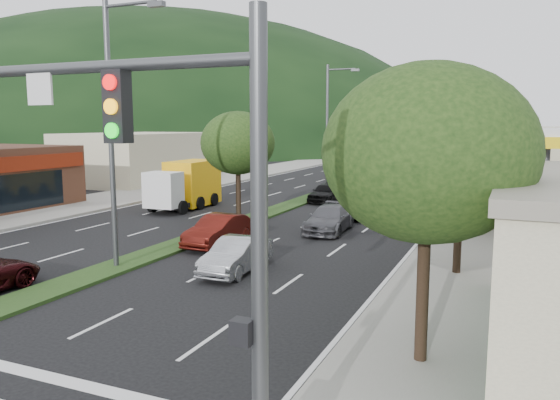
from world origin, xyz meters
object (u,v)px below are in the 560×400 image
at_px(traffic_signal, 160,180).
at_px(sedan_silver, 236,255).
at_px(tree_med_far, 363,128).
at_px(car_queue_b, 329,219).
at_px(box_truck, 187,186).
at_px(tree_med_near, 238,143).
at_px(car_queue_c, 219,230).
at_px(tree_r_d, 488,128).
at_px(streetlight_near, 115,120).
at_px(tree_r_b, 463,136).
at_px(tree_r_e, 494,131).
at_px(tree_r_a, 428,154).
at_px(motorhome, 425,190).
at_px(car_queue_a, 326,192).
at_px(streetlight_mid, 330,122).
at_px(tree_r_c, 478,139).
at_px(car_queue_d, 365,207).
at_px(car_queue_e, 359,185).

xyz_separation_m(traffic_signal, sedan_silver, (-4.59, 10.90, -4.00)).
xyz_separation_m(tree_med_far, car_queue_b, (5.20, -25.97, -4.34)).
distance_m(traffic_signal, box_truck, 27.89).
relative_size(tree_med_near, car_queue_c, 1.44).
relative_size(tree_r_d, streetlight_near, 0.72).
bearing_deg(tree_r_b, tree_r_e, 90.00).
bearing_deg(car_queue_c, tree_r_a, -39.24).
bearing_deg(sedan_silver, motorhome, 71.41).
bearing_deg(car_queue_a, car_queue_c, -88.48).
distance_m(tree_med_near, car_queue_a, 10.83).
height_order(streetlight_mid, car_queue_a, streetlight_mid).
bearing_deg(sedan_silver, box_truck, 127.68).
xyz_separation_m(tree_r_d, car_queue_a, (-10.36, -1.97, -4.50)).
distance_m(traffic_signal, tree_r_d, 31.68).
bearing_deg(car_queue_c, streetlight_near, -103.89).
bearing_deg(car_queue_c, tree_med_near, 109.81).
bearing_deg(tree_med_near, car_queue_c, -71.97).
xyz_separation_m(tree_r_b, streetlight_mid, (-11.79, 21.00, 0.55)).
bearing_deg(tree_r_c, car_queue_b, -163.85).
distance_m(tree_med_near, car_queue_d, 8.52).
bearing_deg(traffic_signal, car_queue_d, 97.66).
xyz_separation_m(traffic_signal, tree_r_e, (2.97, 41.54, 0.25)).
bearing_deg(motorhome, tree_med_near, -143.58).
bearing_deg(car_queue_d, tree_r_e, 72.89).
bearing_deg(box_truck, car_queue_b, 159.13).
height_order(car_queue_c, motorhome, motorhome).
bearing_deg(tree_med_far, tree_r_d, -49.40).
height_order(tree_r_d, sedan_silver, tree_r_d).
xyz_separation_m(tree_r_a, tree_r_d, (0.00, 26.00, 0.36)).
xyz_separation_m(tree_med_near, car_queue_e, (2.69, 15.03, -3.66)).
bearing_deg(tree_r_a, tree_r_e, 90.00).
height_order(car_queue_a, motorhome, motorhome).
distance_m(car_queue_a, car_queue_c, 15.00).
height_order(traffic_signal, streetlight_near, streetlight_near).
relative_size(tree_r_c, streetlight_mid, 0.65).
distance_m(tree_r_d, motorhome, 7.34).
relative_size(tree_med_far, streetlight_mid, 0.69).
distance_m(sedan_silver, car_queue_d, 13.73).
height_order(tree_r_a, tree_r_c, tree_r_a).
distance_m(tree_r_e, car_queue_c, 29.20).
height_order(streetlight_near, car_queue_c, streetlight_near).
bearing_deg(motorhome, car_queue_b, -119.79).
bearing_deg(streetlight_near, tree_r_b, 18.73).
height_order(tree_r_e, car_queue_a, tree_r_e).
distance_m(tree_med_near, box_truck, 7.58).
distance_m(tree_r_d, box_truck, 19.93).
relative_size(streetlight_near, car_queue_d, 2.25).
bearing_deg(car_queue_e, car_queue_a, -96.64).
distance_m(tree_r_a, car_queue_b, 16.14).
bearing_deg(tree_r_a, streetlight_mid, 112.13).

